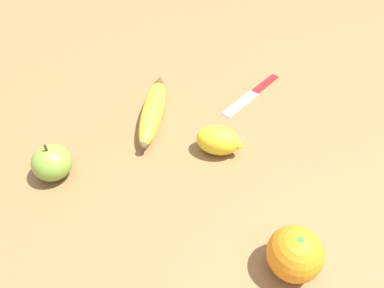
% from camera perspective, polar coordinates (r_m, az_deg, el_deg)
% --- Properties ---
extents(ground_plane, '(3.00, 3.00, 0.00)m').
position_cam_1_polar(ground_plane, '(0.72, -1.42, -0.62)').
color(ground_plane, olive).
extents(banana, '(0.22, 0.06, 0.04)m').
position_cam_1_polar(banana, '(0.77, -5.99, 5.09)').
color(banana, yellow).
rests_on(banana, ground_plane).
extents(orange, '(0.08, 0.08, 0.08)m').
position_cam_1_polar(orange, '(0.57, 15.40, -15.83)').
color(orange, orange).
rests_on(orange, ground_plane).
extents(apple, '(0.07, 0.07, 0.08)m').
position_cam_1_polar(apple, '(0.70, -20.58, -2.67)').
color(apple, olive).
rests_on(apple, ground_plane).
extents(lemon, '(0.06, 0.09, 0.06)m').
position_cam_1_polar(lemon, '(0.70, 4.02, 0.56)').
color(lemon, yellow).
rests_on(lemon, ground_plane).
extents(paring_knife, '(0.17, 0.12, 0.01)m').
position_cam_1_polar(paring_knife, '(0.85, 9.38, 7.74)').
color(paring_knife, silver).
rests_on(paring_knife, ground_plane).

